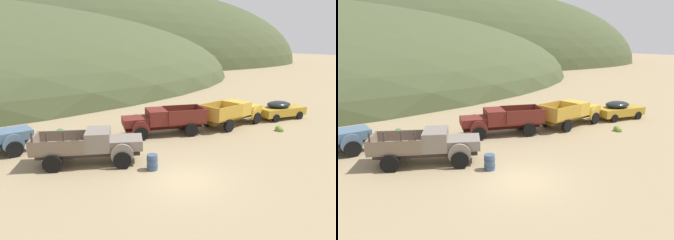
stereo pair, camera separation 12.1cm
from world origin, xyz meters
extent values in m
plane|color=#998460|center=(0.00, 0.00, 0.00)|extent=(300.00, 300.00, 0.00)
ellipsoid|color=#424C2D|center=(26.74, 75.41, 0.00)|extent=(111.81, 55.92, 42.67)
cube|color=slate|center=(-7.35, 8.23, 1.11)|extent=(2.24, 2.03, 0.55)
cube|color=#B7B2A8|center=(-6.47, 8.41, 1.09)|extent=(0.31, 1.14, 0.44)
cylinder|color=slate|center=(-7.40, 7.21, 0.76)|extent=(1.21, 0.42, 1.20)
cylinder|color=slate|center=(-7.81, 9.14, 0.76)|extent=(1.21, 0.42, 1.20)
cylinder|color=black|center=(-7.39, 7.16, 0.48)|extent=(1.00, 0.47, 0.96)
cylinder|color=black|center=(-7.82, 9.19, 0.48)|extent=(1.00, 0.47, 0.96)
cube|color=#3D322D|center=(-3.66, 4.28, 0.66)|extent=(5.56, 2.64, 0.36)
cube|color=slate|center=(-1.73, 3.64, 1.11)|extent=(2.19, 2.13, 0.55)
cube|color=#B7B2A8|center=(-0.95, 3.38, 1.09)|extent=(0.44, 1.11, 0.44)
cylinder|color=slate|center=(-2.26, 2.77, 0.76)|extent=(1.20, 0.55, 1.20)
cylinder|color=slate|center=(-1.63, 4.65, 0.76)|extent=(1.20, 0.55, 1.20)
cube|color=slate|center=(-3.17, 4.12, 1.36)|extent=(1.82, 2.22, 1.05)
cube|color=black|center=(-2.62, 3.94, 1.57)|extent=(0.56, 1.56, 0.59)
cube|color=#746354|center=(-5.10, 4.76, 0.90)|extent=(3.29, 2.78, 0.12)
cube|color=#746354|center=(-5.42, 3.82, 1.31)|extent=(2.69, 0.98, 0.70)
cube|color=#746354|center=(-4.79, 5.71, 1.31)|extent=(2.69, 0.98, 0.70)
cube|color=#746354|center=(-6.38, 5.19, 1.31)|extent=(0.73, 1.93, 0.70)
cube|color=#3D322D|center=(-6.48, 4.17, 1.91)|extent=(0.10, 0.10, 0.50)
cube|color=#3D322D|center=(-5.82, 3.95, 1.91)|extent=(0.10, 0.10, 0.50)
cube|color=#3D322D|center=(-5.02, 3.68, 1.91)|extent=(0.10, 0.10, 0.50)
cube|color=#3D322D|center=(-4.36, 3.46, 1.91)|extent=(0.10, 0.10, 0.50)
cylinder|color=black|center=(-2.28, 2.72, 0.48)|extent=(1.00, 0.57, 0.96)
cylinder|color=black|center=(-1.62, 4.70, 0.48)|extent=(1.00, 0.57, 0.96)
cylinder|color=black|center=(-5.65, 3.85, 0.48)|extent=(1.00, 0.57, 0.96)
cylinder|color=black|center=(-5.00, 5.83, 0.48)|extent=(1.00, 0.57, 0.96)
cube|color=black|center=(2.38, 7.46, 0.66)|extent=(5.70, 2.01, 0.36)
cube|color=maroon|center=(0.35, 7.86, 1.11)|extent=(2.06, 1.98, 0.55)
cube|color=#B7B2A8|center=(-0.46, 8.02, 1.09)|extent=(0.30, 1.14, 0.44)
cylinder|color=maroon|center=(0.77, 8.79, 0.76)|extent=(1.21, 0.41, 1.20)
cylinder|color=maroon|center=(0.39, 6.84, 0.76)|extent=(1.21, 0.41, 1.20)
cube|color=maroon|center=(1.86, 7.56, 1.36)|extent=(1.65, 2.14, 1.05)
cube|color=black|center=(1.28, 7.68, 1.57)|extent=(0.36, 1.61, 0.59)
cube|color=maroon|center=(3.89, 7.16, 0.90)|extent=(3.17, 2.52, 0.12)
cube|color=maroon|center=(4.09, 8.15, 1.43)|extent=(2.81, 0.65, 0.95)
cube|color=maroon|center=(3.70, 6.18, 1.43)|extent=(2.81, 0.65, 0.95)
cube|color=maroon|center=(5.23, 6.90, 1.43)|extent=(0.49, 1.99, 0.95)
cylinder|color=black|center=(0.38, 6.79, 0.48)|extent=(1.00, 0.46, 0.96)
cylinder|color=black|center=(4.33, 8.14, 0.48)|extent=(1.00, 0.46, 0.96)
cylinder|color=black|center=(3.92, 6.09, 0.48)|extent=(1.00, 0.46, 0.96)
cube|color=brown|center=(8.48, 7.36, 0.66)|extent=(5.65, 2.36, 0.36)
cube|color=gold|center=(10.47, 7.88, 1.11)|extent=(2.15, 2.13, 0.55)
cube|color=#B7B2A8|center=(11.27, 8.09, 1.09)|extent=(0.38, 1.18, 0.44)
cylinder|color=gold|center=(10.51, 6.82, 0.76)|extent=(1.21, 0.48, 1.20)
cylinder|color=gold|center=(9.98, 8.82, 0.76)|extent=(1.21, 0.48, 1.20)
cube|color=gold|center=(8.99, 7.49, 1.36)|extent=(1.76, 2.27, 1.05)
cube|color=black|center=(9.56, 7.64, 1.57)|extent=(0.48, 1.66, 0.59)
cube|color=#B5882D|center=(7.00, 6.97, 0.90)|extent=(3.26, 2.74, 0.12)
cube|color=#B5882D|center=(7.27, 5.96, 1.43)|extent=(2.76, 0.81, 0.95)
cube|color=#B5882D|center=(6.74, 7.98, 1.43)|extent=(2.76, 0.81, 0.95)
cube|color=#B5882D|center=(5.69, 6.63, 1.43)|extent=(0.63, 2.05, 0.95)
cylinder|color=black|center=(10.52, 6.77, 0.48)|extent=(1.00, 0.51, 0.96)
cylinder|color=black|center=(9.97, 8.88, 0.48)|extent=(1.00, 0.51, 0.96)
cylinder|color=black|center=(7.05, 5.86, 0.48)|extent=(1.00, 0.51, 0.96)
cylinder|color=black|center=(6.50, 7.97, 0.48)|extent=(1.00, 0.51, 0.96)
cube|color=#B28928|center=(13.71, 7.29, 0.68)|extent=(4.32, 2.02, 0.68)
ellipsoid|color=black|center=(13.45, 7.30, 1.28)|extent=(2.27, 1.72, 0.57)
ellipsoid|color=#B28928|center=(15.62, 7.21, 0.75)|extent=(0.99, 1.52, 0.61)
cylinder|color=black|center=(14.99, 6.31, 0.34)|extent=(0.69, 0.23, 0.68)
cylinder|color=black|center=(15.06, 8.17, 0.34)|extent=(0.69, 0.23, 0.68)
cylinder|color=black|center=(12.35, 6.40, 0.34)|extent=(0.69, 0.23, 0.68)
cylinder|color=black|center=(12.42, 8.26, 0.34)|extent=(0.69, 0.23, 0.68)
cylinder|color=#384C6B|center=(-0.92, 1.90, 0.42)|extent=(0.57, 0.57, 0.84)
torus|color=#27354A|center=(-0.92, 1.90, 0.59)|extent=(0.61, 0.61, 0.03)
torus|color=#27354A|center=(-0.92, 1.90, 0.25)|extent=(0.61, 0.61, 0.03)
ellipsoid|color=olive|center=(10.63, 4.22, 0.11)|extent=(0.51, 0.45, 0.40)
ellipsoid|color=olive|center=(10.63, 4.43, 0.15)|extent=(0.55, 0.49, 0.53)
ellipsoid|color=#3D702D|center=(-4.43, 9.98, 0.21)|extent=(0.79, 0.71, 0.76)
ellipsoid|color=#3D702D|center=(-4.44, 10.32, 0.20)|extent=(0.68, 0.62, 0.72)
ellipsoid|color=#3D702D|center=(-4.32, 10.17, 0.14)|extent=(0.60, 0.54, 0.52)
ellipsoid|color=#5B8E42|center=(-4.36, 6.77, 0.14)|extent=(0.70, 0.63, 0.49)
ellipsoid|color=#5B8E42|center=(-4.68, 6.67, 0.22)|extent=(0.96, 0.86, 0.81)
camera|label=1|loc=(-6.79, -11.90, 6.51)|focal=32.68mm
camera|label=2|loc=(-6.68, -11.95, 6.51)|focal=32.68mm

